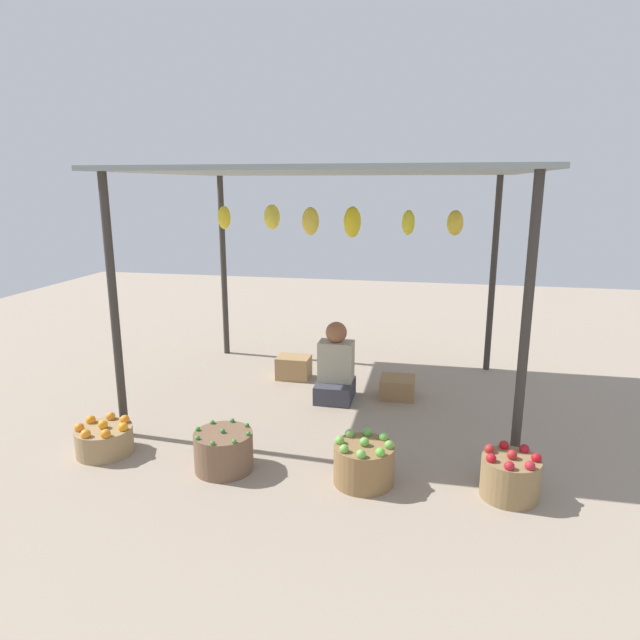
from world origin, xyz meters
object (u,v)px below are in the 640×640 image
at_px(basket_green_chilies, 224,451).
at_px(wooden_crate_stacked_rear, 397,387).
at_px(basket_red_apples, 510,476).
at_px(wooden_crate_near_vendor, 294,367).
at_px(basket_green_apples, 364,463).
at_px(vendor_person, 336,370).
at_px(basket_oranges, 104,439).

bearing_deg(basket_green_chilies, wooden_crate_stacked_rear, 55.96).
relative_size(basket_red_apples, wooden_crate_near_vendor, 1.10).
bearing_deg(basket_green_apples, vendor_person, 107.19).
height_order(basket_green_chilies, basket_red_apples, basket_red_apples).
height_order(basket_green_apples, basket_red_apples, basket_green_apples).
relative_size(vendor_person, basket_red_apples, 1.97).
distance_m(basket_green_chilies, wooden_crate_near_vendor, 2.07).
distance_m(basket_oranges, wooden_crate_near_vendor, 2.27).
relative_size(basket_oranges, wooden_crate_near_vendor, 1.23).
bearing_deg(basket_green_chilies, basket_oranges, 177.10).
height_order(basket_red_apples, wooden_crate_stacked_rear, basket_red_apples).
bearing_deg(vendor_person, wooden_crate_near_vendor, 138.39).
xyz_separation_m(vendor_person, wooden_crate_near_vendor, (-0.56, 0.49, -0.18)).
distance_m(vendor_person, wooden_crate_stacked_rear, 0.65).
height_order(wooden_crate_near_vendor, wooden_crate_stacked_rear, wooden_crate_near_vendor).
bearing_deg(basket_green_chilies, vendor_person, 70.15).
height_order(basket_green_chilies, wooden_crate_stacked_rear, basket_green_chilies).
distance_m(vendor_person, basket_green_apples, 1.64).
distance_m(basket_oranges, basket_green_apples, 2.08).
xyz_separation_m(basket_oranges, basket_red_apples, (3.08, -0.02, 0.03)).
distance_m(basket_green_apples, wooden_crate_near_vendor, 2.30).
xyz_separation_m(basket_oranges, basket_green_apples, (2.08, -0.03, 0.03)).
bearing_deg(wooden_crate_stacked_rear, basket_green_chilies, -124.04).
bearing_deg(basket_green_chilies, basket_green_apples, 0.98).
relative_size(vendor_person, basket_green_chilies, 1.78).
height_order(basket_green_apples, wooden_crate_stacked_rear, basket_green_apples).
bearing_deg(basket_red_apples, basket_green_chilies, -179.01).
xyz_separation_m(basket_green_apples, wooden_crate_stacked_rear, (0.12, 1.72, -0.05)).
distance_m(vendor_person, basket_red_apples, 2.15).
bearing_deg(basket_red_apples, basket_oranges, 179.69).
bearing_deg(basket_oranges, basket_green_chilies, -2.90).
relative_size(vendor_person, basket_oranges, 1.77).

